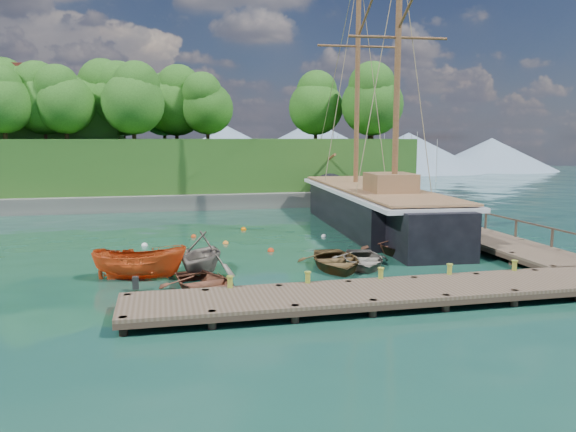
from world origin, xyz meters
name	(u,v)px	position (x,y,z in m)	size (l,w,h in m)	color
ground	(300,267)	(0.00, 0.00, 0.00)	(160.00, 160.00, 0.00)	#153D2B
dock_near	(395,292)	(2.00, -6.50, 0.43)	(20.00, 3.20, 1.10)	#4F3E2D
dock_east	(447,227)	(11.50, 7.00, 0.43)	(3.20, 24.00, 1.10)	#4F3E2D
bollard_0	(230,303)	(-4.00, -5.10, 0.00)	(0.26, 0.26, 0.45)	olive
bollard_1	(308,298)	(-1.00, -5.10, 0.00)	(0.26, 0.26, 0.45)	olive
bollard_2	(380,293)	(2.00, -5.10, 0.00)	(0.26, 0.26, 0.45)	olive
bollard_3	(449,289)	(5.00, -5.10, 0.00)	(0.26, 0.26, 0.45)	olive
bollard_4	(513,284)	(8.00, -5.10, 0.00)	(0.26, 0.26, 0.45)	olive
rowboat_0	(206,292)	(-4.77, -3.37, 0.00)	(3.03, 4.24, 0.88)	brown
rowboat_1	(201,274)	(-4.71, -0.22, 0.00)	(3.37, 3.90, 2.05)	#6E6359
rowboat_2	(335,268)	(1.58, -0.55, 0.00)	(3.21, 4.50, 0.93)	#4E391D
rowboat_3	(362,266)	(3.00, -0.41, 0.00)	(2.91, 4.08, 0.84)	slate
rowboat_4	(402,254)	(5.98, 1.64, 0.00)	(3.44, 4.81, 1.00)	#512E1F
motorboat_orange	(140,279)	(-7.42, -0.60, 0.00)	(1.56, 4.14, 1.60)	#D14E1B
cabin_boat_white	(421,254)	(7.00, 1.52, 0.00)	(1.96, 5.22, 2.02)	white
schooner	(372,211)	(7.67, 10.25, 1.20)	(6.79, 29.20, 21.68)	black
mooring_buoy_0	(139,256)	(-7.64, 4.46, 0.00)	(0.34, 0.34, 0.34)	silver
mooring_buoy_1	(226,244)	(-2.80, 6.74, 0.00)	(0.34, 0.34, 0.34)	orange
mooring_buoy_2	(271,251)	(-0.65, 4.01, 0.00)	(0.36, 0.36, 0.36)	red
mooring_buoy_3	(324,237)	(3.44, 7.62, 0.00)	(0.32, 0.32, 0.32)	white
mooring_buoy_4	(194,237)	(-4.49, 9.35, 0.00)	(0.34, 0.34, 0.34)	#D04111
mooring_buoy_5	(244,230)	(-1.05, 11.39, 0.00)	(0.37, 0.37, 0.37)	orange
mooring_buoy_6	(145,246)	(-7.40, 7.11, 0.00)	(0.36, 0.36, 0.36)	white
headland	(89,144)	(-12.88, 31.36, 5.54)	(51.00, 19.31, 12.90)	#474744
distant_ridge	(224,148)	(4.30, 70.00, 4.35)	(117.00, 40.00, 10.00)	#728CA5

